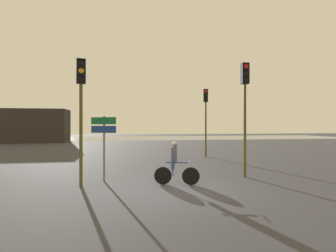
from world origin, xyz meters
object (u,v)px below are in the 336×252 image
object	(u,v)px
distant_building	(33,126)
traffic_light_far_right	(206,110)
traffic_light_near_right	(245,98)
traffic_light_near_left	(81,98)
direction_sign_post	(104,136)
cyclist	(175,163)

from	to	relation	value
distant_building	traffic_light_far_right	size ratio (longest dim) A/B	1.85
traffic_light_near_right	traffic_light_near_left	distance (m)	6.72
traffic_light_near_left	direction_sign_post	bearing A→B (deg)	-151.29
traffic_light_near_right	traffic_light_far_right	xyz separation A→B (m)	(0.59, 7.29, -0.06)
distant_building	cyclist	world-z (taller)	distant_building
traffic_light_near_left	traffic_light_far_right	size ratio (longest dim) A/B	0.97
distant_building	traffic_light_far_right	bearing A→B (deg)	-47.93
distant_building	traffic_light_near_right	size ratio (longest dim) A/B	1.81
traffic_light_near_right	traffic_light_far_right	size ratio (longest dim) A/B	1.02
traffic_light_near_right	direction_sign_post	xyz separation A→B (m)	(-5.93, 0.08, -1.59)
traffic_light_near_left	distant_building	bearing A→B (deg)	-82.56
traffic_light_far_right	traffic_light_near_right	bearing A→B (deg)	104.59
traffic_light_near_right	traffic_light_far_right	world-z (taller)	traffic_light_near_right
distant_building	traffic_light_far_right	world-z (taller)	traffic_light_far_right
traffic_light_far_right	cyclist	size ratio (longest dim) A/B	2.90
traffic_light_near_left	direction_sign_post	size ratio (longest dim) A/B	1.79
distant_building	traffic_light_near_left	world-z (taller)	traffic_light_near_left
cyclist	traffic_light_far_right	bearing A→B (deg)	169.83
traffic_light_far_right	cyclist	bearing A→B (deg)	84.19
distant_building	traffic_light_near_right	bearing A→B (deg)	-57.52
cyclist	distant_building	bearing A→B (deg)	-138.61
traffic_light_far_right	cyclist	world-z (taller)	traffic_light_far_right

